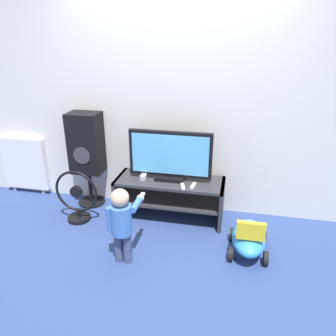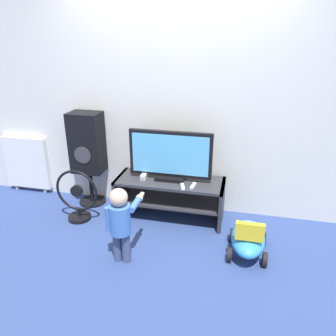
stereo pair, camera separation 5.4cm
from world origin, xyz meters
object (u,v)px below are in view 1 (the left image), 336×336
at_px(floor_fan, 77,199).
at_px(radiator, 25,164).
at_px(game_console, 144,176).
at_px(remote_primary, 193,186).
at_px(remote_secondary, 183,186).
at_px(speaker_tower, 86,146).
at_px(child, 122,220).
at_px(television, 170,156).
at_px(ride_on_toy, 249,238).

xyz_separation_m(floor_fan, radiator, (-0.98, 0.52, 0.13)).
distance_m(game_console, remote_primary, 0.58).
relative_size(remote_secondary, speaker_tower, 0.12).
height_order(remote_primary, child, child).
bearing_deg(remote_primary, speaker_tower, 169.52).
distance_m(game_console, floor_fan, 0.79).
height_order(television, speaker_tower, speaker_tower).
bearing_deg(child, floor_fan, 142.06).
relative_size(speaker_tower, ride_on_toy, 1.90).
distance_m(child, ride_on_toy, 1.21).
relative_size(television, remote_secondary, 6.74).
bearing_deg(remote_secondary, floor_fan, -174.02).
relative_size(remote_primary, radiator, 0.18).
bearing_deg(remote_primary, television, 153.92).
bearing_deg(speaker_tower, floor_fan, -85.69).
distance_m(remote_primary, speaker_tower, 1.35).
bearing_deg(speaker_tower, child, -51.93).
relative_size(remote_secondary, floor_fan, 0.22).
bearing_deg(child, remote_primary, 54.49).
distance_m(floor_fan, ride_on_toy, 1.88).
relative_size(game_console, remote_primary, 1.16).
height_order(game_console, remote_primary, game_console).
height_order(remote_primary, remote_secondary, same).
distance_m(television, floor_fan, 1.14).
height_order(remote_secondary, speaker_tower, speaker_tower).
xyz_separation_m(game_console, remote_primary, (0.57, -0.11, -0.02)).
height_order(television, floor_fan, television).
height_order(remote_primary, ride_on_toy, remote_primary).
height_order(remote_primary, radiator, radiator).
xyz_separation_m(ride_on_toy, radiator, (-2.84, 0.73, 0.24)).
bearing_deg(remote_secondary, speaker_tower, 166.60).
height_order(television, ride_on_toy, television).
bearing_deg(radiator, remote_secondary, -10.58).
relative_size(television, floor_fan, 1.51).
xyz_separation_m(speaker_tower, ride_on_toy, (1.90, -0.61, -0.59)).
bearing_deg(radiator, game_console, -8.43).
bearing_deg(radiator, child, -32.62).
xyz_separation_m(remote_secondary, ride_on_toy, (0.70, -0.33, -0.31)).
height_order(remote_secondary, radiator, radiator).
distance_m(child, radiator, 2.04).
height_order(speaker_tower, floor_fan, speaker_tower).
height_order(television, remote_secondary, television).
xyz_separation_m(child, radiator, (-1.72, 1.10, -0.04)).
relative_size(remote_primary, ride_on_toy, 0.22).
bearing_deg(floor_fan, child, -37.94).
bearing_deg(speaker_tower, game_console, -10.33).
bearing_deg(speaker_tower, remote_primary, -10.48).
distance_m(remote_primary, remote_secondary, 0.11).
xyz_separation_m(television, floor_fan, (-0.99, -0.30, -0.47)).
height_order(child, radiator, radiator).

